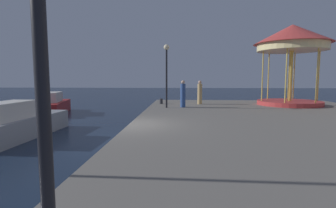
# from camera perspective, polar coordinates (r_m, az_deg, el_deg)

# --- Properties ---
(ground_plane) EXTENTS (120.00, 120.00, 0.00)m
(ground_plane) POSITION_cam_1_polar(r_m,az_deg,el_deg) (11.08, -8.64, -8.53)
(ground_plane) COLOR #162338
(quay_dock) EXTENTS (14.40, 24.05, 0.80)m
(quay_dock) POSITION_cam_1_polar(r_m,az_deg,el_deg) (11.87, 28.03, -6.21)
(quay_dock) COLOR slate
(quay_dock) RESTS_ON ground
(motorboat_grey) EXTENTS (2.01, 5.66, 1.72)m
(motorboat_grey) POSITION_cam_1_polar(r_m,az_deg,el_deg) (13.51, -30.57, -3.88)
(motorboat_grey) COLOR gray
(motorboat_grey) RESTS_ON ground
(motorboat_red) EXTENTS (3.12, 5.34, 1.67)m
(motorboat_red) POSITION_cam_1_polar(r_m,az_deg,el_deg) (21.42, -24.80, -0.33)
(motorboat_red) COLOR maroon
(motorboat_red) RESTS_ON ground
(carousel) EXTENTS (5.22, 5.22, 5.68)m
(carousel) POSITION_cam_1_polar(r_m,az_deg,el_deg) (20.41, 26.03, 11.83)
(carousel) COLOR #B23333
(carousel) RESTS_ON quay_dock
(lamp_post_mid_promenade) EXTENTS (0.36, 0.36, 4.08)m
(lamp_post_mid_promenade) POSITION_cam_1_polar(r_m,az_deg,el_deg) (16.57, -0.33, 8.87)
(lamp_post_mid_promenade) COLOR black
(lamp_post_mid_promenade) RESTS_ON quay_dock
(bollard_center) EXTENTS (0.24, 0.24, 0.40)m
(bollard_center) POSITION_cam_1_polar(r_m,az_deg,el_deg) (19.14, -1.54, 0.64)
(bollard_center) COLOR #2D2D33
(bollard_center) RESTS_ON quay_dock
(person_by_the_water) EXTENTS (0.34, 0.34, 1.79)m
(person_by_the_water) POSITION_cam_1_polar(r_m,az_deg,el_deg) (16.90, 3.37, 2.11)
(person_by_the_water) COLOR #2D4C8C
(person_by_the_water) RESTS_ON quay_dock
(person_far_corner) EXTENTS (0.34, 0.34, 1.75)m
(person_far_corner) POSITION_cam_1_polar(r_m,az_deg,el_deg) (19.04, 7.14, 2.44)
(person_far_corner) COLOR tan
(person_far_corner) RESTS_ON quay_dock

